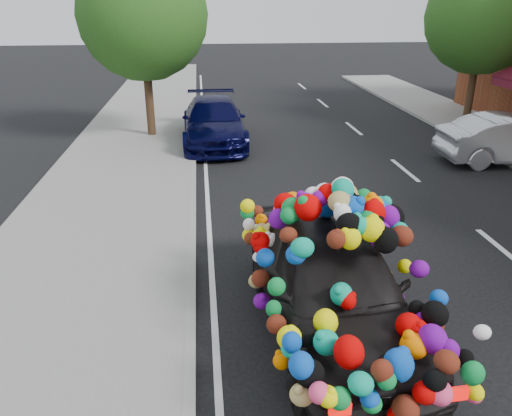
{
  "coord_description": "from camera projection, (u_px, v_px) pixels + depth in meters",
  "views": [
    {
      "loc": [
        -2.07,
        -7.88,
        4.45
      ],
      "look_at": [
        -1.13,
        0.57,
        0.9
      ],
      "focal_mm": 35.0,
      "sensor_mm": 36.0,
      "label": 1
    }
  ],
  "objects": [
    {
      "name": "ground",
      "position": [
        320.0,
        262.0,
        9.15
      ],
      "size": [
        100.0,
        100.0,
        0.0
      ],
      "primitive_type": "plane",
      "color": "black",
      "rests_on": "ground"
    },
    {
      "name": "sidewalk",
      "position": [
        79.0,
        272.0,
        8.69
      ],
      "size": [
        4.0,
        60.0,
        0.12
      ],
      "primitive_type": "cube",
      "color": "gray",
      "rests_on": "ground"
    },
    {
      "name": "kerb",
      "position": [
        192.0,
        266.0,
        8.89
      ],
      "size": [
        0.15,
        60.0,
        0.13
      ],
      "primitive_type": "cube",
      "color": "gray",
      "rests_on": "ground"
    },
    {
      "name": "lane_markings",
      "position": [
        505.0,
        252.0,
        9.52
      ],
      "size": [
        6.0,
        50.0,
        0.01
      ],
      "primitive_type": null,
      "color": "silver",
      "rests_on": "ground"
    },
    {
      "name": "tree_near_sidewalk",
      "position": [
        142.0,
        15.0,
        15.93
      ],
      "size": [
        4.2,
        4.2,
        6.13
      ],
      "color": "#332114",
      "rests_on": "ground"
    },
    {
      "name": "tree_far_b",
      "position": [
        483.0,
        17.0,
        17.64
      ],
      "size": [
        4.0,
        4.0,
        5.9
      ],
      "color": "#332114",
      "rests_on": "ground"
    },
    {
      "name": "plush_art_car",
      "position": [
        332.0,
        261.0,
        6.88
      ],
      "size": [
        2.43,
        4.83,
        2.19
      ],
      "rotation": [
        0.0,
        0.0,
        0.05
      ],
      "color": "black",
      "rests_on": "ground"
    },
    {
      "name": "navy_sedan",
      "position": [
        214.0,
        122.0,
        16.55
      ],
      "size": [
        2.06,
        5.0,
        1.45
      ],
      "primitive_type": "imported",
      "rotation": [
        0.0,
        0.0,
        0.01
      ],
      "color": "black",
      "rests_on": "ground"
    }
  ]
}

